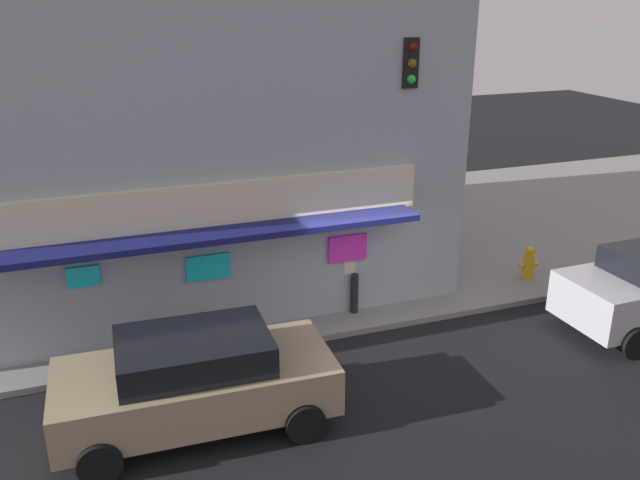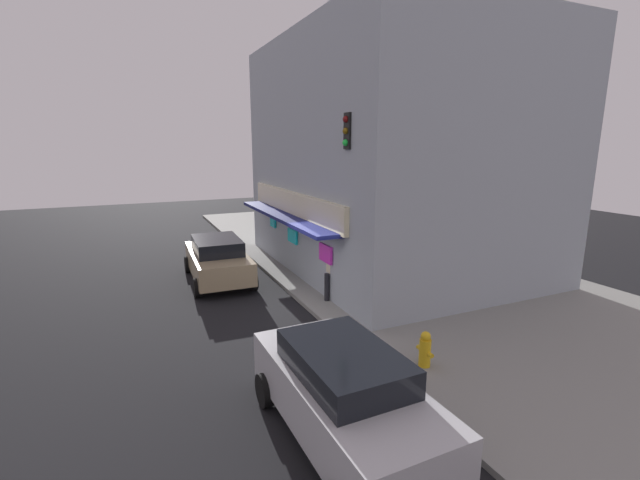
% 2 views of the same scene
% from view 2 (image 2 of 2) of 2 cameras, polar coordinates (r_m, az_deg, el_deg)
% --- Properties ---
extents(ground_plane, '(55.12, 55.12, 0.00)m').
position_cam_2_polar(ground_plane, '(13.40, -2.15, -8.92)').
color(ground_plane, black).
extents(sidewalk, '(36.75, 10.10, 0.13)m').
position_cam_2_polar(sidewalk, '(15.87, 15.07, -5.64)').
color(sidewalk, gray).
rests_on(sidewalk, ground_plane).
extents(corner_building, '(10.91, 9.00, 8.59)m').
position_cam_2_polar(corner_building, '(17.32, 9.44, 10.81)').
color(corner_building, '#9EA8B2').
rests_on(corner_building, sidewalk).
extents(traffic_light, '(0.32, 0.58, 5.79)m').
position_cam_2_polar(traffic_light, '(11.94, 4.64, 7.25)').
color(traffic_light, black).
rests_on(traffic_light, sidewalk).
extents(fire_hydrant, '(0.50, 0.26, 0.81)m').
position_cam_2_polar(fire_hydrant, '(10.00, 13.71, -13.87)').
color(fire_hydrant, gold).
rests_on(fire_hydrant, sidewalk).
extents(trash_can, '(0.60, 0.60, 0.82)m').
position_cam_2_polar(trash_can, '(18.30, -1.17, -1.22)').
color(trash_can, '#2D2D2D').
rests_on(trash_can, sidewalk).
extents(pedestrian, '(0.55, 0.58, 1.68)m').
position_cam_2_polar(pedestrian, '(13.41, 1.69, -4.17)').
color(pedestrian, black).
rests_on(pedestrian, sidewalk).
extents(potted_plant_by_doorway, '(0.59, 0.59, 0.89)m').
position_cam_2_polar(potted_plant_by_doorway, '(14.87, 6.10, -4.36)').
color(potted_plant_by_doorway, '#59595B').
rests_on(potted_plant_by_doorway, sidewalk).
extents(parked_car_silver, '(4.35, 2.04, 1.68)m').
position_cam_2_polar(parked_car_silver, '(7.60, 3.12, -19.56)').
color(parked_car_silver, '#B7B7BC').
rests_on(parked_car_silver, ground_plane).
extents(parked_car_tan, '(4.38, 2.21, 1.59)m').
position_cam_2_polar(parked_car_tan, '(16.10, -13.37, -2.44)').
color(parked_car_tan, '#9E8966').
rests_on(parked_car_tan, ground_plane).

